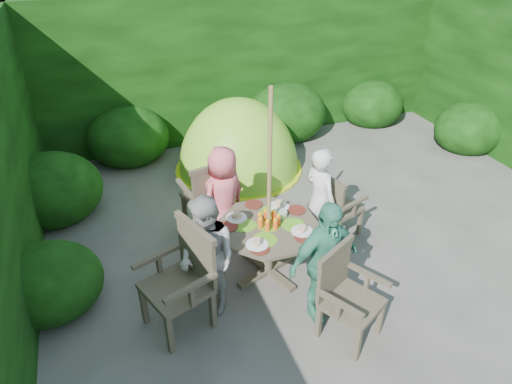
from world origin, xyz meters
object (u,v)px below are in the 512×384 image
object	(u,v)px
child_front	(324,262)
garden_chair_left	(183,277)
garden_chair_front	(345,294)
child_back	(224,197)
garden_chair_right	(335,204)
garden_chair_back	(209,195)
parasol_pole	(269,191)
child_left	(207,257)
dome_tent	(239,169)
patio_table	(269,233)
child_right	(320,200)

from	to	relation	value
child_front	garden_chair_left	bearing A→B (deg)	154.47
garden_chair_front	child_front	size ratio (longest dim) A/B	0.68
garden_chair_front	garden_chair_left	bearing A→B (deg)	126.09
garden_chair_left	child_back	world-z (taller)	child_back
garden_chair_right	garden_chair_back	size ratio (longest dim) A/B	0.88
parasol_pole	child_front	bearing A→B (deg)	-69.38
child_left	dome_tent	bearing A→B (deg)	131.65
dome_tent	patio_table	bearing A→B (deg)	-95.59
patio_table	dome_tent	size ratio (longest dim) A/B	0.64
child_right	garden_chair_right	bearing A→B (deg)	-82.79
dome_tent	garden_chair_right	bearing A→B (deg)	-69.47
child_right	child_front	distance (m)	1.13
garden_chair_back	garden_chair_left	bearing A→B (deg)	56.51
garden_chair_back	child_right	distance (m)	1.37
garden_chair_left	garden_chair_back	bearing A→B (deg)	135.57
garden_chair_right	garden_chair_back	distance (m)	1.57
child_front	garden_chair_front	bearing A→B (deg)	-81.40
patio_table	garden_chair_back	size ratio (longest dim) A/B	1.51
garden_chair_left	garden_chair_back	distance (m)	1.53
child_front	garden_chair_right	bearing A→B (deg)	46.85
garden_chair_front	dome_tent	distance (m)	3.52
child_front	dome_tent	world-z (taller)	child_front
parasol_pole	child_left	xyz separation A→B (m)	(-0.75, -0.28, -0.44)
patio_table	child_left	size ratio (longest dim) A/B	1.13
patio_table	child_front	bearing A→B (deg)	-69.66
child_front	dome_tent	bearing A→B (deg)	77.28
child_left	child_front	size ratio (longest dim) A/B	0.98
parasol_pole	patio_table	bearing A→B (deg)	33.43
parasol_pole	dome_tent	distance (m)	2.72
patio_table	child_front	world-z (taller)	child_front
garden_chair_right	dome_tent	bearing A→B (deg)	-2.61
child_left	child_back	distance (m)	1.13
parasol_pole	child_left	size ratio (longest dim) A/B	1.68
garden_chair_right	child_front	size ratio (longest dim) A/B	0.64
parasol_pole	garden_chair_left	distance (m)	1.21
child_left	child_front	distance (m)	1.13
garden_chair_back	dome_tent	size ratio (longest dim) A/B	0.42
garden_chair_right	child_right	xyz separation A→B (m)	(-0.28, -0.11, 0.20)
parasol_pole	garden_chair_right	world-z (taller)	parasol_pole
patio_table	garden_chair_right	xyz separation A→B (m)	(1.03, 0.39, -0.10)
patio_table	child_right	distance (m)	0.80
patio_table	garden_chair_right	size ratio (longest dim) A/B	1.72
garden_chair_left	child_left	xyz separation A→B (m)	(0.27, 0.10, 0.10)
garden_chair_right	child_left	bearing A→B (deg)	92.19
child_right	dome_tent	distance (m)	2.29
garden_chair_back	child_right	world-z (taller)	child_right
garden_chair_front	child_front	world-z (taller)	child_front
garden_chair_back	child_front	world-z (taller)	child_front
parasol_pole	child_right	size ratio (longest dim) A/B	1.68
garden_chair_back	garden_chair_front	distance (m)	2.19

